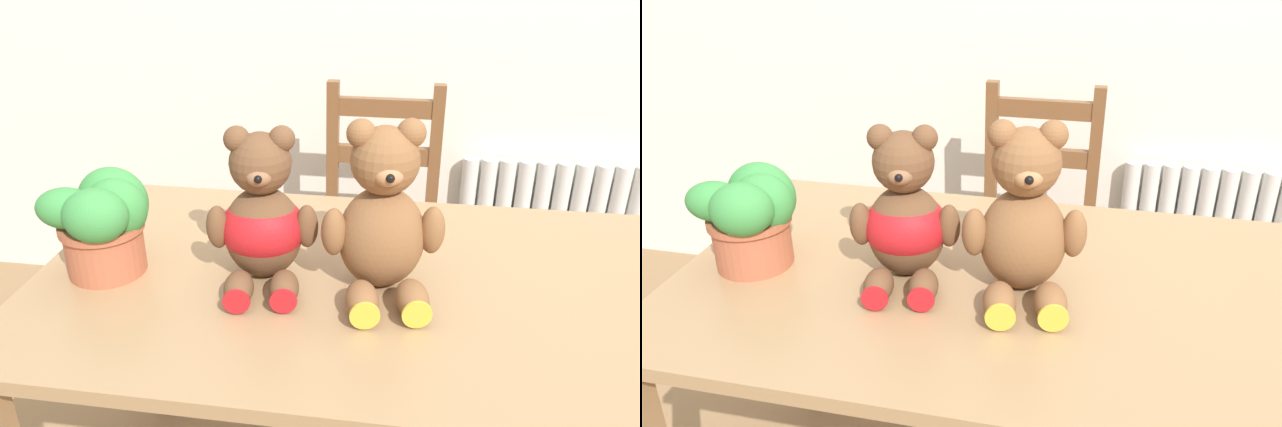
# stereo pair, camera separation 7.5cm
# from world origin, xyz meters

# --- Properties ---
(radiator) EXTENTS (0.68, 0.10, 0.65)m
(radiator) POSITION_xyz_m (0.59, 1.51, 0.29)
(radiator) COLOR silver
(radiator) RESTS_ON ground_plane
(dining_table) EXTENTS (1.46, 0.84, 0.77)m
(dining_table) POSITION_xyz_m (0.00, 0.42, 0.67)
(dining_table) COLOR #9E7A51
(dining_table) RESTS_ON ground_plane
(wooden_chair_behind) EXTENTS (0.39, 0.38, 0.98)m
(wooden_chair_behind) POSITION_xyz_m (-0.03, 1.16, 0.46)
(wooden_chair_behind) COLOR brown
(wooden_chair_behind) RESTS_ON ground_plane
(teddy_bear_left) EXTENTS (0.24, 0.26, 0.33)m
(teddy_bear_left) POSITION_xyz_m (-0.24, 0.40, 0.90)
(teddy_bear_left) COLOR brown
(teddy_bear_left) RESTS_ON dining_table
(teddy_bear_right) EXTENTS (0.25, 0.27, 0.36)m
(teddy_bear_right) POSITION_xyz_m (0.01, 0.39, 0.92)
(teddy_bear_right) COLOR brown
(teddy_bear_right) RESTS_ON dining_table
(potted_plant) EXTENTS (0.22, 0.21, 0.22)m
(potted_plant) POSITION_xyz_m (-0.57, 0.37, 0.89)
(potted_plant) COLOR #B25B3D
(potted_plant) RESTS_ON dining_table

